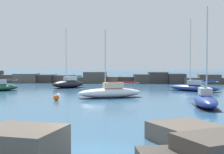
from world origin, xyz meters
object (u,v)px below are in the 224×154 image
Objects in this scene: mooring_buoy_far_side at (56,98)px; sailboat_moored_2 at (205,100)px; sailboat_moored_3 at (110,92)px; sailboat_moored_4 at (69,83)px; sailboat_moored_0 at (194,87)px.

sailboat_moored_2 is at bearing -13.96° from mooring_buoy_far_side.
sailboat_moored_3 is 0.79× the size of sailboat_moored_4.
mooring_buoy_far_side is (-16.57, -13.70, -0.27)m from sailboat_moored_0.
sailboat_moored_2 is at bearing -50.50° from sailboat_moored_4.
sailboat_moored_4 is (-8.56, 14.68, 0.07)m from sailboat_moored_3.
sailboat_moored_2 is 11.86m from sailboat_moored_3.
sailboat_moored_0 reaches higher than sailboat_moored_3.
sailboat_moored_0 reaches higher than mooring_buoy_far_side.
sailboat_moored_3 is at bearing -59.73° from sailboat_moored_4.
sailboat_moored_2 reaches higher than sailboat_moored_3.
mooring_buoy_far_side is at bearing -147.60° from sailboat_moored_3.
sailboat_moored_3 is at bearing 32.40° from mooring_buoy_far_side.
sailboat_moored_4 is at bearing 167.28° from sailboat_moored_0.
sailboat_moored_4 is 18.41m from mooring_buoy_far_side.
sailboat_moored_0 is 1.18× the size of sailboat_moored_2.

